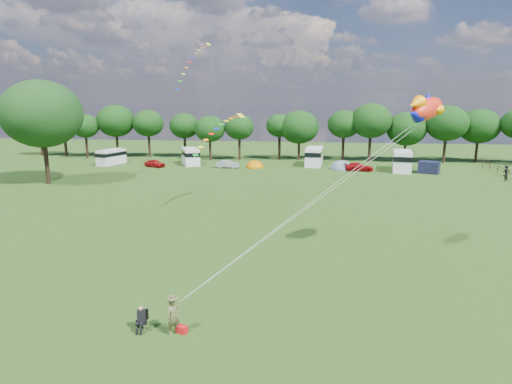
# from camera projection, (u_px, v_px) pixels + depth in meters

# --- Properties ---
(ground_plane) EXTENTS (180.00, 180.00, 0.00)m
(ground_plane) POSITION_uv_depth(u_px,v_px,m) (238.00, 287.00, 24.99)
(ground_plane) COLOR black
(ground_plane) RESTS_ON ground
(tree_line) EXTENTS (102.98, 10.98, 10.27)m
(tree_line) POSITION_uv_depth(u_px,v_px,m) (319.00, 125.00, 76.29)
(tree_line) COLOR black
(tree_line) RESTS_ON ground
(big_tree) EXTENTS (10.00, 10.00, 13.28)m
(big_tree) POSITION_uv_depth(u_px,v_px,m) (42.00, 114.00, 54.04)
(big_tree) COLOR black
(big_tree) RESTS_ON ground
(car_a) EXTENTS (4.02, 2.84, 1.25)m
(car_a) POSITION_uv_depth(u_px,v_px,m) (155.00, 163.00, 69.91)
(car_a) COLOR #A31113
(car_a) RESTS_ON ground
(car_b) EXTENTS (3.57, 1.36, 1.26)m
(car_b) POSITION_uv_depth(u_px,v_px,m) (227.00, 164.00, 69.01)
(car_b) COLOR #909499
(car_b) RESTS_ON ground
(car_c) EXTENTS (4.27, 1.86, 1.27)m
(car_c) POSITION_uv_depth(u_px,v_px,m) (359.00, 167.00, 66.03)
(car_c) COLOR maroon
(car_c) RESTS_ON ground
(campervan_a) EXTENTS (3.61, 5.60, 2.54)m
(campervan_a) POSITION_uv_depth(u_px,v_px,m) (111.00, 156.00, 72.65)
(campervan_a) COLOR silver
(campervan_a) RESTS_ON ground
(campervan_b) EXTENTS (4.48, 6.10, 2.75)m
(campervan_b) POSITION_uv_depth(u_px,v_px,m) (191.00, 156.00, 72.52)
(campervan_b) COLOR silver
(campervan_b) RESTS_ON ground
(campervan_c) EXTENTS (3.12, 6.31, 2.99)m
(campervan_c) POSITION_uv_depth(u_px,v_px,m) (314.00, 156.00, 71.52)
(campervan_c) COLOR silver
(campervan_c) RESTS_ON ground
(campervan_d) EXTENTS (3.65, 6.66, 3.09)m
(campervan_d) POSITION_uv_depth(u_px,v_px,m) (402.00, 160.00, 65.84)
(campervan_d) COLOR silver
(campervan_d) RESTS_ON ground
(tent_orange) EXTENTS (2.96, 3.24, 2.32)m
(tent_orange) POSITION_uv_depth(u_px,v_px,m) (255.00, 167.00, 69.44)
(tent_orange) COLOR #B96600
(tent_orange) RESTS_ON ground
(tent_greyblue) EXTENTS (3.84, 4.20, 2.85)m
(tent_greyblue) POSITION_uv_depth(u_px,v_px,m) (342.00, 169.00, 67.79)
(tent_greyblue) COLOR slate
(tent_greyblue) RESTS_ON ground
(awning_navy) EXTENTS (3.54, 3.26, 1.78)m
(awning_navy) POSITION_uv_depth(u_px,v_px,m) (429.00, 167.00, 63.93)
(awning_navy) COLOR black
(awning_navy) RESTS_ON ground
(kite_flyer) EXTENTS (0.74, 0.78, 1.79)m
(kite_flyer) POSITION_uv_depth(u_px,v_px,m) (173.00, 317.00, 19.78)
(kite_flyer) COLOR brown
(kite_flyer) RESTS_ON ground
(camp_chair) EXTENTS (0.65, 0.67, 1.28)m
(camp_chair) POSITION_uv_depth(u_px,v_px,m) (141.00, 316.00, 20.12)
(camp_chair) COLOR #99999E
(camp_chair) RESTS_ON ground
(kite_bag) EXTENTS (0.57, 0.46, 0.35)m
(kite_bag) POSITION_uv_depth(u_px,v_px,m) (182.00, 329.00, 20.05)
(kite_bag) COLOR red
(kite_bag) RESTS_ON ground
(fish_kite) EXTENTS (3.36, 3.67, 2.11)m
(fish_kite) POSITION_uv_depth(u_px,v_px,m) (425.00, 109.00, 26.89)
(fish_kite) COLOR red
(fish_kite) RESTS_ON ground
(streamer_kite_a) EXTENTS (3.26, 5.56, 5.74)m
(streamer_kite_a) POSITION_uv_depth(u_px,v_px,m) (196.00, 58.00, 51.10)
(streamer_kite_a) COLOR #F7F113
(streamer_kite_a) RESTS_ON ground
(streamer_kite_b) EXTENTS (4.32, 4.82, 3.84)m
(streamer_kite_b) POSITION_uv_depth(u_px,v_px,m) (223.00, 127.00, 41.58)
(streamer_kite_b) COLOR #F8F52F
(streamer_kite_b) RESTS_ON ground
(walker_a) EXTENTS (0.90, 0.74, 1.60)m
(walker_a) POSITION_uv_depth(u_px,v_px,m) (505.00, 176.00, 57.48)
(walker_a) COLOR black
(walker_a) RESTS_ON ground
(walker_b) EXTENTS (1.13, 0.66, 1.65)m
(walker_b) POSITION_uv_depth(u_px,v_px,m) (506.00, 171.00, 61.08)
(walker_b) COLOR black
(walker_b) RESTS_ON ground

